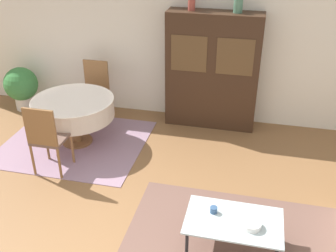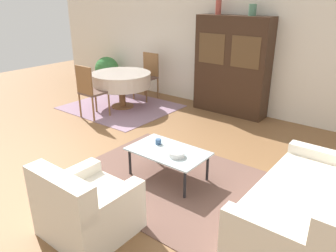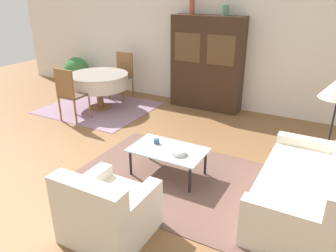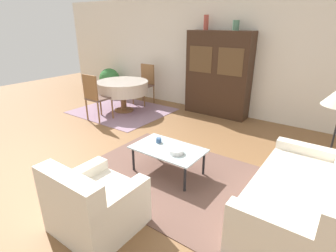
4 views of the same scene
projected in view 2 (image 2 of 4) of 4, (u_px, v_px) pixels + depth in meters
ground_plane at (85, 166)px, 4.71m from camera, size 14.00×14.00×0.00m
wall_back at (218, 43)px, 6.85m from camera, size 10.00×0.06×2.70m
area_rug at (173, 181)px, 4.33m from camera, size 2.63×1.98×0.01m
dining_rug at (121, 107)px, 7.19m from camera, size 2.21×1.92×0.01m
couch at (309, 207)px, 3.32m from camera, size 0.92×1.86×0.82m
armchair at (86, 208)px, 3.29m from camera, size 0.83×0.80×0.80m
coffee_table at (168, 153)px, 4.29m from camera, size 1.03×0.63×0.40m
display_cabinet at (232, 66)px, 6.53m from camera, size 1.51×0.42×1.94m
dining_table at (121, 80)px, 6.97m from camera, size 1.26×1.26×0.75m
dining_chair_near at (90, 89)px, 6.35m from camera, size 0.44×0.44×1.05m
dining_chair_far at (148, 73)px, 7.59m from camera, size 0.44×0.44×1.05m
cup at (158, 142)px, 4.44m from camera, size 0.08×0.08×0.07m
bowl at (177, 154)px, 4.11m from camera, size 0.20×0.20×0.06m
vase_tall at (219, 6)px, 6.32m from camera, size 0.11×0.11×0.32m
vase_short at (253, 10)px, 5.94m from camera, size 0.14×0.14×0.21m
potted_plant at (107, 70)px, 8.55m from camera, size 0.61×0.61×0.81m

